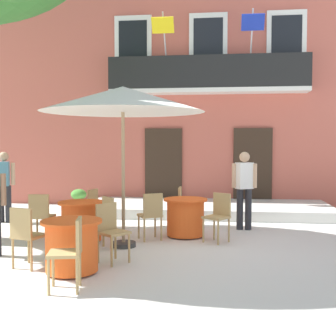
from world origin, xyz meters
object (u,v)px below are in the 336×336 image
Objects in this scene: cafe_table_front at (185,217)px; pedestrian_near_entrance at (4,183)px; cafe_chair_near_tree_1 at (71,249)px; cafe_chair_near_tree_2 at (110,228)px; cafe_chair_front_0 at (151,213)px; cafe_chair_front_2 at (185,205)px; cafe_chair_middle_1 at (41,214)px; cafe_chair_front_1 at (219,214)px; cafe_table_near_tree at (72,246)px; cafe_chair_near_tree_0 at (26,233)px; cafe_chair_middle_0 at (97,208)px; pedestrian_by_tree at (244,186)px; cafe_umbrella at (123,100)px; cafe_chair_middle_2 at (103,219)px; cafe_table_middle at (82,221)px; ground_planter_left at (79,198)px.

cafe_table_front is 4.50m from pedestrian_near_entrance.
cafe_chair_near_tree_1 and cafe_chair_near_tree_2 have the same top height.
cafe_chair_front_2 is (0.54, 1.18, 0.00)m from cafe_chair_front_0.
cafe_chair_front_1 is at bearing 7.51° from cafe_chair_middle_1.
cafe_chair_near_tree_0 reaches higher than cafe_table_near_tree.
cafe_chair_middle_1 is 1.05× the size of cafe_table_front.
cafe_chair_middle_1 and cafe_chair_front_0 have the same top height.
cafe_chair_middle_0 is 1.87m from cafe_chair_front_2.
cafe_chair_near_tree_0 is at bearing -97.62° from cafe_chair_middle_0.
cafe_chair_front_1 is 0.55× the size of pedestrian_near_entrance.
pedestrian_near_entrance is at bearing 177.76° from pedestrian_by_tree.
cafe_chair_near_tree_2 is 0.55× the size of pedestrian_near_entrance.
cafe_chair_front_1 is 0.31× the size of cafe_umbrella.
cafe_chair_middle_2 is 0.31× the size of cafe_umbrella.
cafe_chair_front_1 is at bearing 22.61° from cafe_chair_middle_2.
cafe_table_middle is at bearing -153.51° from pedestrian_by_tree.
pedestrian_near_entrance is (-1.69, 1.87, 0.41)m from cafe_chair_middle_1.
cafe_chair_middle_0 is 0.54× the size of pedestrian_by_tree.
cafe_chair_near_tree_2 is at bearing -68.69° from cafe_chair_middle_0.
pedestrian_near_entrance reaches higher than cafe_chair_near_tree_0.
cafe_chair_near_tree_2 is 0.54× the size of pedestrian_by_tree.
cafe_chair_front_0 is at bearing 53.55° from cafe_chair_near_tree_0.
cafe_chair_near_tree_0 is 1.00× the size of cafe_chair_front_1.
cafe_chair_front_0 is at bearing 53.41° from cafe_umbrella.
cafe_table_middle is 2.58m from cafe_chair_front_1.
cafe_umbrella is 3.33m from pedestrian_by_tree.
cafe_chair_front_0 is at bearing -144.88° from pedestrian_by_tree.
cafe_table_near_tree is 1.00× the size of cafe_table_front.
cafe_umbrella is (-0.41, -0.56, 2.08)m from cafe_chair_front_0.
cafe_chair_middle_1 reaches higher than cafe_table_front.
cafe_chair_middle_1 is at bearing 143.98° from cafe_chair_near_tree_2.
cafe_chair_middle_2 is at bearing -42.97° from cafe_table_middle.
cafe_table_middle is at bearing -70.88° from ground_planter_left.
cafe_umbrella is (0.78, -1.04, 2.08)m from cafe_chair_middle_0.
cafe_table_front is at bearing 20.07° from cafe_table_middle.
cafe_umbrella is at bearing 35.22° from cafe_chair_middle_2.
cafe_chair_middle_2 is at bearing 58.24° from cafe_chair_near_tree_0.
pedestrian_by_tree reaches higher than cafe_table_middle.
cafe_chair_near_tree_1 is 6.92m from ground_planter_left.
pedestrian_by_tree is at bearing -28.16° from ground_planter_left.
pedestrian_by_tree is (5.53, -0.22, 0.01)m from pedestrian_near_entrance.
cafe_table_near_tree is 3.64m from cafe_chair_front_2.
cafe_chair_near_tree_2 is 1.00× the size of cafe_chair_front_0.
cafe_chair_near_tree_2 is at bearing 83.14° from cafe_chair_near_tree_1.
cafe_chair_near_tree_1 is at bearing -72.38° from ground_planter_left.
cafe_table_front is at bearing 41.80° from cafe_chair_middle_2.
cafe_chair_front_0 is at bearing -21.95° from cafe_chair_middle_0.
cafe_chair_near_tree_2 is 2.32m from cafe_umbrella.
cafe_chair_middle_2 is (0.80, 1.29, 0.00)m from cafe_chair_near_tree_0.
cafe_chair_front_1 is (0.65, -0.37, 0.14)m from cafe_table_front.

